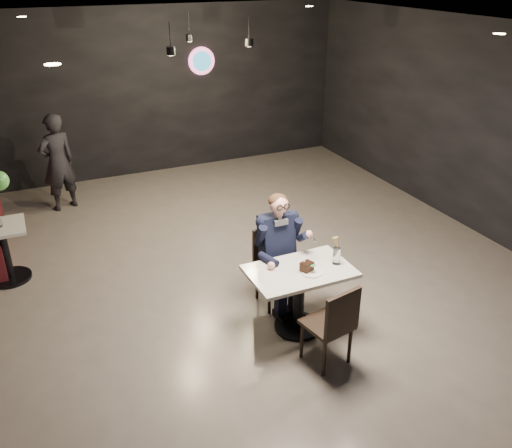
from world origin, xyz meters
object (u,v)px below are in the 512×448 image
main_table (299,299)px  sundae_glass (337,256)px  chair_far (276,269)px  passerby (58,162)px  seated_man (277,249)px  side_table (5,253)px  chair_near (327,323)px

main_table → sundae_glass: size_ratio=5.91×
chair_far → passerby: size_ratio=0.58×
main_table → sundae_glass: 0.63m
seated_man → sundae_glass: bearing=-55.2°
main_table → chair_far: size_ratio=1.20×
main_table → side_table: (-2.87, 2.42, 0.00)m
chair_near → sundae_glass: 0.78m
chair_near → seated_man: 1.16m
main_table → side_table: same height
sundae_glass → side_table: 4.14m
chair_far → sundae_glass: 0.82m
chair_far → side_table: bearing=146.9°
main_table → chair_near: chair_near is taller
sundae_glass → passerby: 5.08m
chair_far → sundae_glass: (0.41, -0.60, 0.38)m
seated_man → sundae_glass: 0.74m
sundae_glass → main_table: bearing=173.8°
main_table → chair_near: bearing=-90.0°
side_table → sundae_glass: bearing=-36.9°
chair_far → chair_near: size_ratio=1.00×
seated_man → passerby: 4.36m
passerby → seated_man: bearing=94.7°
chair_near → side_table: (-2.87, 3.00, -0.08)m
chair_far → side_table: chair_far is taller
chair_near → side_table: 4.16m
main_table → chair_far: (0.00, 0.55, 0.09)m
passerby → main_table: bearing=91.8°
chair_far → sundae_glass: size_ratio=4.94×
sundae_glass → chair_near: bearing=-127.7°
side_table → chair_far: bearing=-33.1°
side_table → passerby: bearing=65.7°
seated_man → chair_near: bearing=-90.0°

